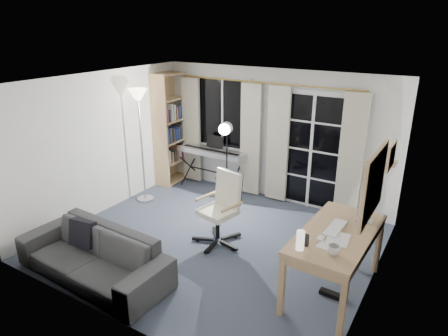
# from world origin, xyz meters

# --- Properties ---
(floor) EXTENTS (4.50, 4.00, 0.02)m
(floor) POSITION_xyz_m (0.00, 0.00, -0.01)
(floor) COLOR #383F52
(floor) RESTS_ON ground
(window) EXTENTS (1.20, 0.08, 1.40)m
(window) POSITION_xyz_m (-1.05, 1.97, 1.50)
(window) COLOR white
(window) RESTS_ON floor
(french_door) EXTENTS (1.32, 0.09, 2.11)m
(french_door) POSITION_xyz_m (0.75, 1.97, 1.03)
(french_door) COLOR white
(french_door) RESTS_ON floor
(curtains) EXTENTS (3.60, 0.07, 2.13)m
(curtains) POSITION_xyz_m (-0.14, 1.88, 1.09)
(curtains) COLOR gold
(curtains) RESTS_ON floor
(bookshelf) EXTENTS (0.41, 1.06, 2.24)m
(bookshelf) POSITION_xyz_m (-2.13, 1.76, 1.06)
(bookshelf) COLOR tan
(bookshelf) RESTS_ON floor
(torchiere_lamp) EXTENTS (0.43, 0.43, 2.07)m
(torchiere_lamp) POSITION_xyz_m (-1.93, 0.61, 1.67)
(torchiere_lamp) COLOR #B2B2B7
(torchiere_lamp) RESTS_ON floor
(keyboard_piano) EXTENTS (1.39, 0.68, 1.00)m
(keyboard_piano) POSITION_xyz_m (-1.14, 1.70, 0.76)
(keyboard_piano) COLOR black
(keyboard_piano) RESTS_ON floor
(studio_light) EXTENTS (0.32, 0.33, 1.60)m
(studio_light) POSITION_xyz_m (-0.47, 1.11, 1.29)
(studio_light) COLOR black
(studio_light) RESTS_ON floor
(office_chair) EXTENTS (0.76, 0.75, 1.10)m
(office_chair) POSITION_xyz_m (0.09, 0.13, 0.65)
(office_chair) COLOR black
(office_chair) RESTS_ON floor
(desk) EXTENTS (0.83, 1.57, 0.83)m
(desk) POSITION_xyz_m (1.88, -0.23, 0.73)
(desk) COLOR tan
(desk) RESTS_ON floor
(monitor) EXTENTS (0.20, 0.60, 0.52)m
(monitor) POSITION_xyz_m (2.08, 0.22, 1.14)
(monitor) COLOR silver
(monitor) RESTS_ON desk
(desk_clutter) EXTENTS (0.51, 0.94, 1.05)m
(desk_clutter) POSITION_xyz_m (1.80, -0.47, 0.65)
(desk_clutter) COLOR white
(desk_clutter) RESTS_ON desk
(mug) EXTENTS (0.14, 0.11, 0.14)m
(mug) POSITION_xyz_m (1.98, -0.73, 0.90)
(mug) COLOR silver
(mug) RESTS_ON desk
(wall_mirror) EXTENTS (0.04, 0.94, 0.74)m
(wall_mirror) POSITION_xyz_m (2.22, -0.35, 1.55)
(wall_mirror) COLOR tan
(wall_mirror) RESTS_ON floor
(framed_print) EXTENTS (0.03, 0.42, 0.32)m
(framed_print) POSITION_xyz_m (2.23, 0.55, 1.60)
(framed_print) COLOR tan
(framed_print) RESTS_ON floor
(wall_shelf) EXTENTS (0.16, 0.30, 0.18)m
(wall_shelf) POSITION_xyz_m (2.16, 1.05, 1.41)
(wall_shelf) COLOR tan
(wall_shelf) RESTS_ON floor
(sofa) EXTENTS (2.17, 0.71, 0.84)m
(sofa) POSITION_xyz_m (-0.86, -1.55, 0.42)
(sofa) COLOR #2F2F31
(sofa) RESTS_ON floor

